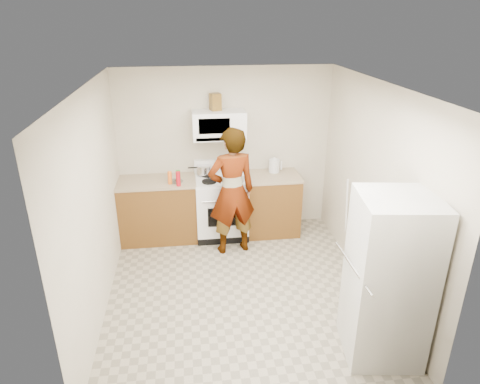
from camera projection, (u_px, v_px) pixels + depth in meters
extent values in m
plane|color=gray|center=(240.00, 289.00, 5.33)|extent=(3.60, 3.60, 0.00)
cube|color=beige|center=(225.00, 151.00, 6.48)|extent=(3.20, 0.02, 2.50)
cube|color=beige|center=(374.00, 191.00, 5.04)|extent=(0.02, 3.60, 2.50)
cube|color=brown|center=(159.00, 211.00, 6.40)|extent=(1.12, 0.62, 0.90)
cube|color=tan|center=(156.00, 182.00, 6.22)|extent=(1.14, 0.64, 0.03)
cube|color=brown|center=(271.00, 205.00, 6.60)|extent=(0.80, 0.62, 0.90)
cube|color=tan|center=(272.00, 176.00, 6.42)|extent=(0.82, 0.64, 0.03)
cube|color=white|center=(221.00, 208.00, 6.50)|extent=(0.76, 0.65, 0.90)
cube|color=white|center=(221.00, 179.00, 6.31)|extent=(0.76, 0.62, 0.03)
cube|color=white|center=(219.00, 166.00, 6.53)|extent=(0.76, 0.08, 0.20)
cube|color=white|center=(219.00, 125.00, 6.13)|extent=(0.76, 0.38, 0.40)
imported|color=tan|center=(232.00, 192.00, 5.88)|extent=(0.74, 0.56, 1.82)
cube|color=silver|center=(388.00, 279.00, 4.06)|extent=(0.79, 0.79, 1.70)
cylinder|color=silver|center=(274.00, 166.00, 6.51)|extent=(0.21, 0.21, 0.20)
cube|color=brown|center=(215.00, 102.00, 6.06)|extent=(0.17, 0.17, 0.24)
cylinder|color=silver|center=(204.00, 170.00, 6.41)|extent=(0.27, 0.27, 0.12)
cube|color=silver|center=(236.00, 179.00, 6.21)|extent=(0.29, 0.23, 0.05)
cylinder|color=#B80D1B|center=(178.00, 179.00, 5.98)|extent=(0.07, 0.07, 0.21)
cylinder|color=orange|center=(170.00, 178.00, 6.06)|extent=(0.07, 0.07, 0.18)
cylinder|color=#1A901C|center=(178.00, 177.00, 6.05)|extent=(0.07, 0.07, 0.20)
cylinder|color=silver|center=(176.00, 181.00, 6.17)|extent=(0.28, 0.28, 0.01)
cylinder|color=white|center=(346.00, 216.00, 5.94)|extent=(0.17, 0.21, 1.16)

